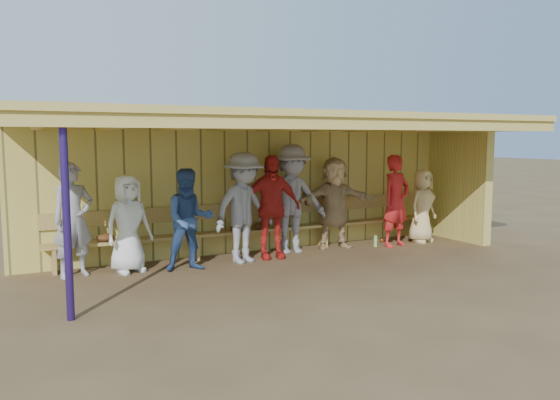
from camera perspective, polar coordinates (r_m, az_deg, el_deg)
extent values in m
plane|color=brown|center=(9.27, 0.97, -6.69)|extent=(90.00, 90.00, 0.00)
imported|color=#939199|center=(8.84, -20.80, -1.96)|extent=(0.75, 0.61, 1.75)
imported|color=white|center=(8.89, -15.57, -2.40)|extent=(0.87, 0.70, 1.55)
imported|color=#32508A|center=(8.81, -9.45, -2.05)|extent=(0.85, 0.70, 1.63)
imported|color=red|center=(9.56, -1.00, -0.72)|extent=(1.13, 0.63, 1.82)
imported|color=gray|center=(10.02, 1.22, 0.11)|extent=(1.39, 0.93, 2.00)
imported|color=tan|center=(10.50, 5.73, -0.29)|extent=(1.70, 0.81, 1.76)
imported|color=red|center=(10.87, 12.03, -0.08)|extent=(0.71, 0.53, 1.79)
imported|color=#E2C47F|center=(11.45, 14.63, -0.60)|extent=(0.83, 0.65, 1.48)
imported|color=gray|center=(9.25, -3.81, -0.81)|extent=(1.37, 1.04, 1.88)
cube|color=#D1BF59|center=(10.28, -2.49, 1.39)|extent=(8.60, 0.20, 2.40)
cube|color=#D1BF59|center=(11.93, 18.14, 1.78)|extent=(0.20, 1.62, 2.40)
cube|color=#D9BE59|center=(9.03, 1.00, 8.64)|extent=(8.80, 3.20, 0.10)
cube|color=#D9BE59|center=(7.73, 6.20, 8.00)|extent=(8.80, 0.10, 0.18)
cube|color=#D9BE59|center=(8.01, -24.09, 7.36)|extent=(0.08, 3.00, 0.16)
cube|color=#D9BE59|center=(8.11, -17.32, 7.60)|extent=(0.08, 3.00, 0.16)
cube|color=#D9BE59|center=(8.32, -10.79, 7.75)|extent=(0.08, 3.00, 0.16)
cube|color=#D9BE59|center=(8.63, -4.65, 7.79)|extent=(0.08, 3.00, 0.16)
cube|color=#D9BE59|center=(9.02, 1.00, 7.75)|extent=(0.08, 3.00, 0.16)
cube|color=#D9BE59|center=(9.50, 6.13, 7.65)|extent=(0.08, 3.00, 0.16)
cube|color=#D9BE59|center=(10.04, 10.74, 7.51)|extent=(0.08, 3.00, 0.16)
cube|color=#D9BE59|center=(10.65, 14.85, 7.34)|extent=(0.08, 3.00, 0.16)
cube|color=#D9BE59|center=(11.29, 18.50, 7.16)|extent=(0.08, 3.00, 0.16)
cylinder|color=navy|center=(6.69, -21.40, -1.78)|extent=(0.09, 0.09, 2.40)
cube|color=tan|center=(10.12, -1.80, -3.11)|extent=(7.60, 0.32, 0.05)
cube|color=tan|center=(10.20, -2.18, -0.90)|extent=(7.60, 0.04, 0.26)
cube|color=tan|center=(9.28, -22.55, -5.90)|extent=(0.06, 0.29, 0.40)
cube|color=tan|center=(9.70, -8.77, -4.96)|extent=(0.06, 0.29, 0.40)
cube|color=tan|center=(10.75, 4.48, -3.78)|extent=(0.06, 0.29, 0.40)
cube|color=tan|center=(12.09, 13.92, -2.81)|extent=(0.06, 0.29, 0.40)
cylinder|color=gold|center=(11.94, 14.75, -1.97)|extent=(0.13, 0.41, 0.80)
sphere|color=orange|center=(11.32, 10.58, -4.17)|extent=(0.08, 0.08, 0.08)
ellipsoid|color=#593319|center=(9.25, -17.75, -3.75)|extent=(0.30, 0.24, 0.14)
ellipsoid|color=#593319|center=(9.85, -4.39, -2.84)|extent=(0.30, 0.24, 0.14)
ellipsoid|color=#593319|center=(10.04, -1.93, -2.66)|extent=(0.30, 0.24, 0.14)
cylinder|color=#73C160|center=(11.00, 6.65, -1.67)|extent=(0.07, 0.07, 0.22)
cylinder|color=orange|center=(10.91, 5.85, -1.73)|extent=(0.07, 0.07, 0.22)
cylinder|color=#84C663|center=(10.85, 9.95, -4.24)|extent=(0.07, 0.07, 0.22)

